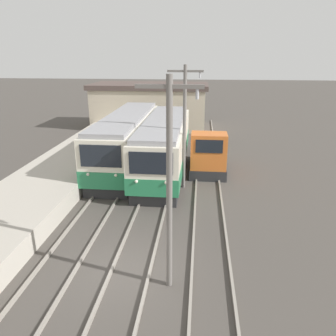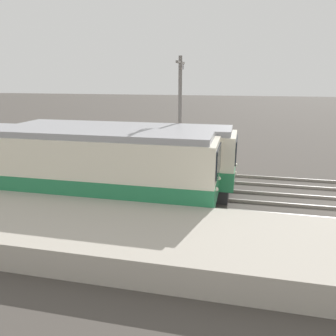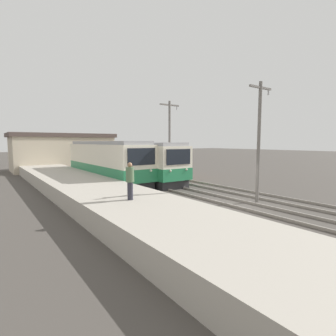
% 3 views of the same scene
% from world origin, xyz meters
% --- Properties ---
extents(ground_plane, '(200.00, 200.00, 0.00)m').
position_xyz_m(ground_plane, '(0.00, 0.00, 0.00)').
color(ground_plane, '#47423D').
extents(platform_left, '(4.50, 54.00, 0.99)m').
position_xyz_m(platform_left, '(-6.25, 0.00, 0.49)').
color(platform_left, '#ADA599').
rests_on(platform_left, ground).
extents(track_left, '(1.54, 60.00, 0.14)m').
position_xyz_m(track_left, '(-2.60, 0.00, 0.07)').
color(track_left, gray).
rests_on(track_left, ground).
extents(track_center, '(1.54, 60.00, 0.14)m').
position_xyz_m(track_center, '(0.20, 0.00, 0.07)').
color(track_center, gray).
rests_on(track_center, ground).
extents(track_right, '(1.54, 60.00, 0.14)m').
position_xyz_m(track_right, '(3.20, 0.00, 0.07)').
color(track_right, gray).
rests_on(track_right, ground).
extents(commuter_train_left, '(2.84, 12.85, 3.73)m').
position_xyz_m(commuter_train_left, '(-2.60, 12.41, 1.73)').
color(commuter_train_left, '#28282B').
rests_on(commuter_train_left, ground).
extents(commuter_train_center, '(2.84, 12.32, 3.62)m').
position_xyz_m(commuter_train_center, '(0.20, 11.45, 1.69)').
color(commuter_train_center, '#28282B').
rests_on(commuter_train_center, ground).
extents(shunting_locomotive, '(2.40, 4.86, 3.00)m').
position_xyz_m(shunting_locomotive, '(3.20, 11.70, 1.21)').
color(shunting_locomotive, '#28282B').
rests_on(shunting_locomotive, ground).
extents(catenary_mast_near, '(2.00, 0.20, 7.21)m').
position_xyz_m(catenary_mast_near, '(1.71, -0.53, 3.93)').
color(catenary_mast_near, slate).
rests_on(catenary_mast_near, ground).
extents(catenary_mast_mid, '(2.00, 0.20, 7.21)m').
position_xyz_m(catenary_mast_mid, '(1.71, 8.56, 3.93)').
color(catenary_mast_mid, slate).
rests_on(catenary_mast_mid, ground).
extents(person_on_platform, '(0.38, 0.38, 1.75)m').
position_xyz_m(person_on_platform, '(-6.37, 0.61, 1.94)').
color(person_on_platform, '#282833').
rests_on(person_on_platform, platform_left).
extents(station_building, '(12.60, 6.30, 4.75)m').
position_xyz_m(station_building, '(-2.99, 26.00, 2.40)').
color(station_building, beige).
rests_on(station_building, ground).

